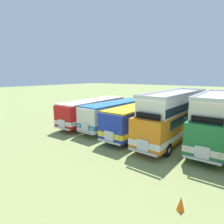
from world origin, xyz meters
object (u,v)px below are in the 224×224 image
Objects in this scene: bus_first_in_row at (94,110)px; bus_third_in_row at (141,117)px; bus_second_in_row at (116,113)px; bus_fifth_in_row at (216,119)px; cone_near_end at (181,204)px; bus_fourth_in_row at (175,114)px.

bus_third_in_row is at bearing -2.42° from bus_first_in_row.
bus_fifth_in_row reaches higher than bus_second_in_row.
bus_first_in_row is 13.30m from bus_fifth_in_row.
bus_third_in_row reaches higher than cone_near_end.
bus_fourth_in_row reaches higher than bus_third_in_row.
bus_fourth_in_row is (6.64, 0.06, 0.61)m from bus_second_in_row.
bus_fifth_in_row is (9.96, 0.32, 0.61)m from bus_second_in_row.
cone_near_end is at bearing -42.89° from bus_second_in_row.
bus_fifth_in_row is (13.28, 0.34, 0.60)m from bus_first_in_row.
bus_first_in_row is at bearing -179.55° from bus_fourth_in_row.
bus_fifth_in_row reaches higher than cone_near_end.
bus_fourth_in_row reaches higher than cone_near_end.
cone_near_end is (3.51, -9.49, -2.03)m from bus_fourth_in_row.
bus_third_in_row is at bearing -173.84° from bus_fourth_in_row.
bus_third_in_row is 6.69m from bus_fifth_in_row.
bus_fourth_in_row is at bearing 110.31° from cone_near_end.
bus_fourth_in_row and bus_fifth_in_row have the same top height.
bus_first_in_row is 9.99m from bus_fourth_in_row.
bus_third_in_row is 3.40m from bus_fourth_in_row.
bus_third_in_row is 0.90× the size of bus_fourth_in_row.
bus_fifth_in_row is (3.31, 0.26, -0.01)m from bus_fourth_in_row.
bus_first_in_row and bus_second_in_row have the same top height.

